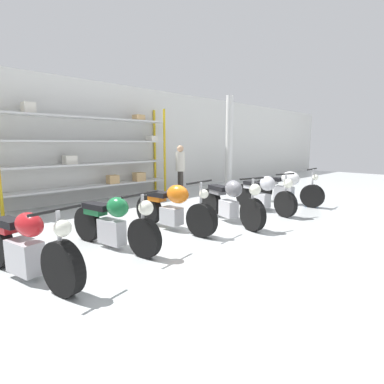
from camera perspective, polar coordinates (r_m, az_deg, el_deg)
The scene contains 12 objects.
ground_plane at distance 6.37m, azimuth 2.54°, elevation -6.65°, with size 30.00×30.00×0.00m, color #B2B7B7.
back_wall at distance 9.84m, azimuth -17.62°, elevation 9.15°, with size 30.00×0.08×3.60m.
shelving_rack at distance 9.39m, azimuth -17.88°, elevation 7.15°, with size 5.08×0.63×2.90m.
support_pillar at distance 12.26m, azimuth 7.08°, elevation 9.44°, with size 0.28×0.28×3.60m.
motorcycle_red at distance 4.41m, azimuth -28.98°, elevation -9.26°, with size 0.78×2.16×1.02m.
motorcycle_green at distance 5.13m, azimuth -14.64°, elevation -5.66°, with size 0.73×2.02×1.01m.
motorcycle_orange at distance 6.03m, azimuth -3.54°, elevation -3.08°, with size 0.74×2.08×1.06m.
motorcycle_grey at distance 6.67m, azimuth 7.32°, elevation -1.72°, with size 0.84×2.15×1.07m.
motorcycle_silver at distance 7.92m, azimuth 13.59°, elevation -0.23°, with size 0.77×2.07×1.04m.
motorcycle_white at distance 9.08m, azimuth 17.40°, elevation 0.76°, with size 0.65×2.17×1.07m.
person_browsing at distance 10.12m, azimuth -2.23°, elevation 4.97°, with size 0.42×0.42×1.68m.
toolbox at distance 9.75m, azimuth 21.88°, elevation -0.88°, with size 0.44×0.26×0.28m.
Camera 1 is at (-4.49, -4.16, 1.74)m, focal length 28.00 mm.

